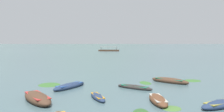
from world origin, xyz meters
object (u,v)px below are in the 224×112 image
Objects in this scene: ferry_0 at (109,50)px; rowboat_7 at (70,86)px; rowboat_3 at (222,104)px; rowboat_2 at (98,97)px; rowboat_0 at (37,98)px; rowboat_10 at (134,87)px; rowboat_5 at (170,81)px; rowboat_1 at (158,100)px.

rowboat_7 is at bearing -94.66° from ferry_0.
rowboat_7 is at bearing 148.48° from rowboat_3.
rowboat_0 is at bearing -173.12° from rowboat_2.
rowboat_7 is (-11.46, 7.03, 0.01)m from rowboat_3.
rowboat_7 is 1.23× the size of rowboat_10.
rowboat_2 is at bearing -57.29° from rowboat_7.
rowboat_5 is at bearing 11.73° from rowboat_7.
rowboat_0 is 1.27× the size of rowboat_1.
rowboat_1 reaches higher than rowboat_10.
rowboat_5 is (12.53, 7.15, -0.03)m from rowboat_0.
rowboat_1 is at bearing -90.37° from ferry_0.
rowboat_0 is 103.03m from ferry_0.
rowboat_0 is 0.40× the size of ferry_0.
ferry_0 is at bearing 85.34° from rowboat_7.
rowboat_1 is 1.15× the size of rowboat_2.
rowboat_0 is at bearing 170.92° from rowboat_3.
ferry_0 is (1.63, 98.34, 0.31)m from rowboat_10.
rowboat_3 is at bearing -9.08° from rowboat_0.
rowboat_2 is at bearing -133.93° from rowboat_10.
rowboat_5 is 1.13× the size of rowboat_10.
rowboat_2 is 102.15m from ferry_0.
rowboat_1 is 8.71m from rowboat_5.
rowboat_2 is 0.76× the size of rowboat_3.
rowboat_0 is 14.42m from rowboat_5.
rowboat_2 is 0.90× the size of rowboat_10.
ferry_0 is (5.16, 102.02, 0.31)m from rowboat_2.
rowboat_0 is 1.15× the size of rowboat_5.
rowboat_3 is 13.44m from rowboat_7.
rowboat_3 is (13.22, -2.11, -0.07)m from rowboat_0.
rowboat_2 is 0.79× the size of rowboat_5.
ferry_0 is (-3.49, 104.68, 0.27)m from rowboat_3.
rowboat_0 reaches higher than rowboat_5.
rowboat_3 reaches higher than rowboat_2.
rowboat_10 is (-4.42, -2.93, -0.08)m from rowboat_5.
rowboat_0 is 1.06× the size of rowboat_7.
rowboat_3 is at bearing -31.52° from rowboat_7.
ferry_0 is (9.73, 102.57, 0.20)m from rowboat_0.
rowboat_5 reaches higher than rowboat_2.
ferry_0 is at bearing 84.58° from rowboat_0.
rowboat_1 is 0.84× the size of rowboat_7.
rowboat_3 is (4.16, -1.27, -0.01)m from rowboat_1.
rowboat_5 is at bearing 94.31° from rowboat_3.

